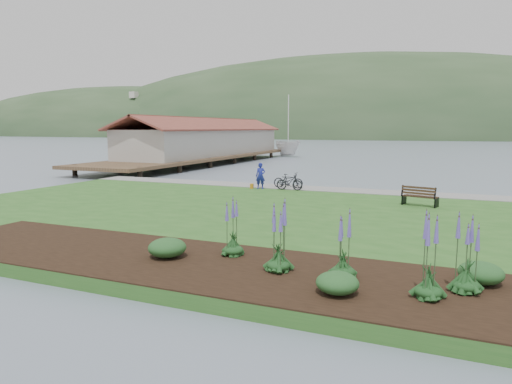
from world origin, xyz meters
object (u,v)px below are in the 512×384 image
Objects in this scene: bicycle_a at (288,180)px; person at (261,174)px; park_bench at (419,196)px; sailboat at (288,157)px.

person is at bearing 121.28° from bicycle_a.
bicycle_a is (-8.08, 3.86, -0.01)m from park_bench.
sailboat reaches higher than park_bench.
sailboat reaches higher than bicycle_a.
person is 1.01× the size of bicycle_a.
park_bench is 8.96m from bicycle_a.
bicycle_a is (1.48, 1.03, -0.46)m from person.
person is (-9.57, 2.83, 0.45)m from park_bench.
person reaches higher than bicycle_a.
park_bench is at bearing -118.91° from bicycle_a.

